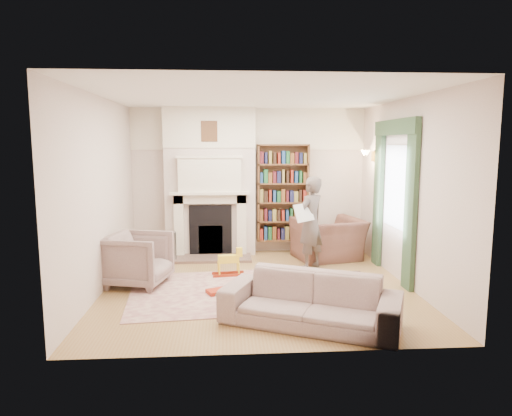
{
  "coord_description": "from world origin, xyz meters",
  "views": [
    {
      "loc": [
        -0.47,
        -6.63,
        2.13
      ],
      "look_at": [
        0.0,
        0.25,
        1.15
      ],
      "focal_mm": 32.0,
      "sensor_mm": 36.0,
      "label": 1
    }
  ],
  "objects": [
    {
      "name": "curtain_left",
      "position": [
        2.2,
        -0.3,
        1.2
      ],
      "size": [
        0.07,
        0.32,
        2.4
      ],
      "primitive_type": "cube",
      "color": "#2E472D",
      "rests_on": "floor"
    },
    {
      "name": "wall_front",
      "position": [
        0.0,
        -2.25,
        1.4
      ],
      "size": [
        4.5,
        0.0,
        4.5
      ],
      "primitive_type": "plane",
      "rotation": [
        -1.57,
        0.0,
        0.0
      ],
      "color": "silver",
      "rests_on": "floor"
    },
    {
      "name": "wall_right",
      "position": [
        2.25,
        0.0,
        1.4
      ],
      "size": [
        0.0,
        4.5,
        4.5
      ],
      "primitive_type": "plane",
      "rotation": [
        1.57,
        0.0,
        -1.57
      ],
      "color": "silver",
      "rests_on": "floor"
    },
    {
      "name": "coffee_table",
      "position": [
        0.95,
        -1.08,
        0.23
      ],
      "size": [
        0.71,
        0.46,
        0.45
      ],
      "primitive_type": null,
      "rotation": [
        0.0,
        0.0,
        -0.02
      ],
      "color": "#371B13",
      "rests_on": "floor"
    },
    {
      "name": "armchair_left",
      "position": [
        -1.79,
        0.16,
        0.4
      ],
      "size": [
        1.05,
        1.03,
        0.8
      ],
      "primitive_type": "imported",
      "rotation": [
        0.0,
        0.0,
        1.33
      ],
      "color": "#A39787",
      "rests_on": "floor"
    },
    {
      "name": "floor",
      "position": [
        0.0,
        0.0,
        0.0
      ],
      "size": [
        4.5,
        4.5,
        0.0
      ],
      "primitive_type": "plane",
      "color": "olive",
      "rests_on": "ground"
    },
    {
      "name": "rocking_horse",
      "position": [
        -0.43,
        0.54,
        0.23
      ],
      "size": [
        0.55,
        0.28,
        0.46
      ],
      "primitive_type": null,
      "rotation": [
        0.0,
        0.0,
        0.13
      ],
      "color": "yellow",
      "rests_on": "rug"
    },
    {
      "name": "armchair_reading",
      "position": [
        1.42,
        1.51,
        0.38
      ],
      "size": [
        1.37,
        1.27,
        0.76
      ],
      "primitive_type": "imported",
      "rotation": [
        0.0,
        0.0,
        3.39
      ],
      "color": "#432C24",
      "rests_on": "floor"
    },
    {
      "name": "man_reading",
      "position": [
        0.97,
        0.91,
        0.79
      ],
      "size": [
        0.68,
        0.67,
        1.58
      ],
      "primitive_type": "imported",
      "rotation": [
        0.0,
        0.0,
        3.88
      ],
      "color": "#4F443F",
      "rests_on": "floor"
    },
    {
      "name": "fireplace",
      "position": [
        -0.75,
        2.05,
        1.39
      ],
      "size": [
        1.7,
        0.58,
        2.8
      ],
      "color": "silver",
      "rests_on": "floor"
    },
    {
      "name": "newspaper",
      "position": [
        0.82,
        0.71,
        1.0
      ],
      "size": [
        0.4,
        0.38,
        0.29
      ],
      "primitive_type": "cube",
      "rotation": [
        -0.35,
        0.0,
        0.74
      ],
      "color": "silver",
      "rests_on": "man_reading"
    },
    {
      "name": "curtain_right",
      "position": [
        2.2,
        1.1,
        1.2
      ],
      "size": [
        0.07,
        0.32,
        2.4
      ],
      "primitive_type": "cube",
      "color": "#2E472D",
      "rests_on": "floor"
    },
    {
      "name": "ceiling",
      "position": [
        0.0,
        0.0,
        2.8
      ],
      "size": [
        4.5,
        4.5,
        0.0
      ],
      "primitive_type": "plane",
      "rotation": [
        3.14,
        0.0,
        0.0
      ],
      "color": "white",
      "rests_on": "wall_back"
    },
    {
      "name": "wall_back",
      "position": [
        0.0,
        2.25,
        1.4
      ],
      "size": [
        4.5,
        0.0,
        4.5
      ],
      "primitive_type": "plane",
      "rotation": [
        1.57,
        0.0,
        0.0
      ],
      "color": "silver",
      "rests_on": "floor"
    },
    {
      "name": "window",
      "position": [
        2.23,
        0.4,
        1.45
      ],
      "size": [
        0.02,
        0.9,
        1.3
      ],
      "primitive_type": "cube",
      "color": "silver",
      "rests_on": "wall_right"
    },
    {
      "name": "bookcase",
      "position": [
        0.65,
        2.12,
        1.18
      ],
      "size": [
        1.0,
        0.24,
        1.85
      ],
      "primitive_type": "cube",
      "color": "brown",
      "rests_on": "floor"
    },
    {
      "name": "board_game",
      "position": [
        -0.44,
        -0.34,
        0.03
      ],
      "size": [
        0.36,
        0.36,
        0.03
      ],
      "primitive_type": "cube",
      "rotation": [
        0.0,
        0.0,
        -0.12
      ],
      "color": "gold",
      "rests_on": "rug"
    },
    {
      "name": "game_box_lid",
      "position": [
        -0.57,
        -0.34,
        0.04
      ],
      "size": [
        0.39,
        0.34,
        0.06
      ],
      "primitive_type": "cube",
      "rotation": [
        0.0,
        0.0,
        0.42
      ],
      "color": "#A72913",
      "rests_on": "rug"
    },
    {
      "name": "wall_sconce",
      "position": [
        2.03,
        1.5,
        1.9
      ],
      "size": [
        0.2,
        0.24,
        0.24
      ],
      "primitive_type": null,
      "color": "gold",
      "rests_on": "wall_right"
    },
    {
      "name": "sofa",
      "position": [
        0.52,
        -1.54,
        0.3
      ],
      "size": [
        2.21,
        1.59,
        0.6
      ],
      "primitive_type": "imported",
      "rotation": [
        0.0,
        0.0,
        -0.43
      ],
      "color": "#B7A897",
      "rests_on": "floor"
    },
    {
      "name": "paraffin_heater",
      "position": [
        -1.48,
        1.51,
        0.28
      ],
      "size": [
        0.28,
        0.28,
        0.55
      ],
      "primitive_type": "cylinder",
      "rotation": [
        0.0,
        0.0,
        0.19
      ],
      "color": "#9A9DA1",
      "rests_on": "floor"
    },
    {
      "name": "rug",
      "position": [
        -0.49,
        -0.24,
        0.01
      ],
      "size": [
        2.86,
        2.3,
        0.01
      ],
      "primitive_type": "cube",
      "rotation": [
        0.0,
        0.0,
        0.09
      ],
      "color": "beige",
      "rests_on": "floor"
    },
    {
      "name": "comic_annuals",
      "position": [
        0.34,
        -0.44,
        0.02
      ],
      "size": [
        0.79,
        0.52,
        0.02
      ],
      "color": "red",
      "rests_on": "rug"
    },
    {
      "name": "pelmet",
      "position": [
        2.19,
        0.4,
        2.38
      ],
      "size": [
        0.09,
        1.7,
        0.24
      ],
      "primitive_type": "cube",
      "color": "#2E472D",
      "rests_on": "wall_right"
    },
    {
      "name": "wall_left",
      "position": [
        -2.25,
        0.0,
        1.4
      ],
      "size": [
        0.0,
        4.5,
        4.5
      ],
      "primitive_type": "plane",
      "rotation": [
        1.57,
        0.0,
        1.57
      ],
      "color": "silver",
      "rests_on": "floor"
    }
  ]
}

